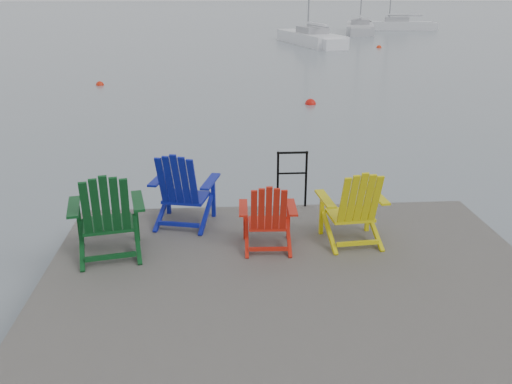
{
  "coord_description": "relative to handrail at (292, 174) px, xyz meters",
  "views": [
    {
      "loc": [
        -0.84,
        -5.4,
        3.7
      ],
      "look_at": [
        -0.32,
        2.2,
        0.85
      ],
      "focal_mm": 38.0,
      "sensor_mm": 36.0,
      "label": 1
    }
  ],
  "objects": [
    {
      "name": "chair_green",
      "position": [
        -2.53,
        -1.52,
        0.04
      ],
      "size": [
        1.04,
        0.99,
        1.16
      ],
      "rotation": [
        0.0,
        0.0,
        0.2
      ],
      "color": "#0B3F18",
      "rests_on": "dock"
    },
    {
      "name": "sailboat_near",
      "position": [
        5.62,
        32.72,
        -0.69
      ],
      "size": [
        4.03,
        8.91,
        11.88
      ],
      "rotation": [
        0.0,
        0.0,
        0.21
      ],
      "color": "white",
      "rests_on": "ground"
    },
    {
      "name": "buoy_a",
      "position": [
        2.05,
        10.55,
        -1.04
      ],
      "size": [
        0.38,
        0.38,
        0.38
      ],
      "primitive_type": "sphere",
      "color": "red",
      "rests_on": "ground"
    },
    {
      "name": "buoy_c",
      "position": [
        9.91,
        29.66,
        -1.04
      ],
      "size": [
        0.35,
        0.35,
        0.35
      ],
      "primitive_type": "sphere",
      "color": "#F3300E",
      "rests_on": "ground"
    },
    {
      "name": "chair_yellow",
      "position": [
        0.64,
        -1.35,
        -0.01
      ],
      "size": [
        0.9,
        0.84,
        1.06
      ],
      "rotation": [
        0.0,
        0.0,
        0.09
      ],
      "color": "#D8CA0C",
      "rests_on": "dock"
    },
    {
      "name": "chair_blue",
      "position": [
        -1.64,
        -0.59,
        0.02
      ],
      "size": [
        1.03,
        0.97,
        1.12
      ],
      "rotation": [
        0.0,
        0.0,
        -0.24
      ],
      "color": "#0E1792",
      "rests_on": "dock"
    },
    {
      "name": "handrail",
      "position": [
        0.0,
        0.0,
        0.0
      ],
      "size": [
        0.48,
        0.04,
        0.9
      ],
      "color": "black",
      "rests_on": "dock"
    },
    {
      "name": "ground",
      "position": [
        -0.25,
        -2.45,
        -1.04
      ],
      "size": [
        400.0,
        400.0,
        0.0
      ],
      "primitive_type": "plane",
      "color": "gray",
      "rests_on": "ground"
    },
    {
      "name": "buoy_b",
      "position": [
        -6.02,
        15.11,
        -1.04
      ],
      "size": [
        0.33,
        0.33,
        0.33
      ],
      "primitive_type": "sphere",
      "color": "red",
      "rests_on": "ground"
    },
    {
      "name": "sailboat_far",
      "position": [
        16.25,
        47.09,
        -0.69
      ],
      "size": [
        7.72,
        3.49,
        10.44
      ],
      "rotation": [
        0.0,
        0.0,
        1.36
      ],
      "color": "silver",
      "rests_on": "ground"
    },
    {
      "name": "sailboat_mid",
      "position": [
        12.05,
        43.64,
        -0.69
      ],
      "size": [
        4.39,
        9.39,
        12.46
      ],
      "rotation": [
        0.0,
        0.0,
        -0.23
      ],
      "color": "silver",
      "rests_on": "ground"
    },
    {
      "name": "dock",
      "position": [
        -0.25,
        -2.45,
        -0.69
      ],
      "size": [
        6.0,
        5.0,
        1.4
      ],
      "color": "#2B2926",
      "rests_on": "ground"
    },
    {
      "name": "chair_red",
      "position": [
        -0.5,
        -1.45,
        -0.07
      ],
      "size": [
        0.77,
        0.71,
        0.94
      ],
      "rotation": [
        0.0,
        0.0,
        -0.04
      ],
      "color": "red",
      "rests_on": "dock"
    },
    {
      "name": "buoy_d",
      "position": [
        7.19,
        31.91,
        -1.04
      ],
      "size": [
        0.38,
        0.38,
        0.38
      ],
      "primitive_type": "sphere",
      "color": "#CB3C0B",
      "rests_on": "ground"
    }
  ]
}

